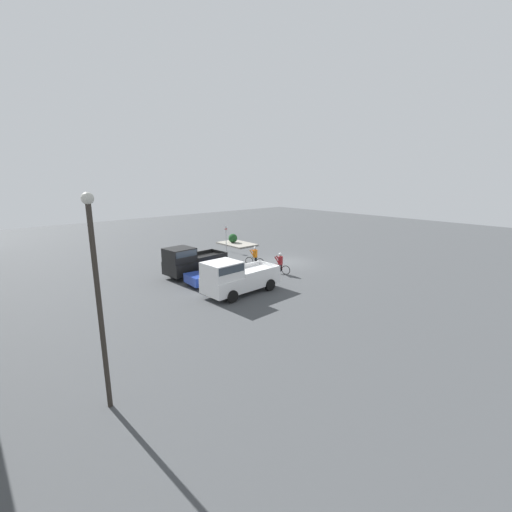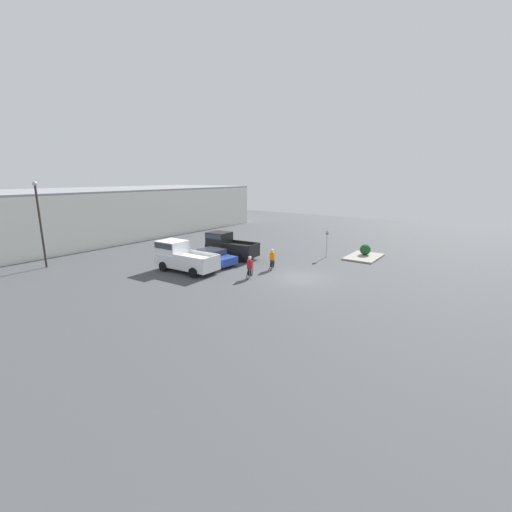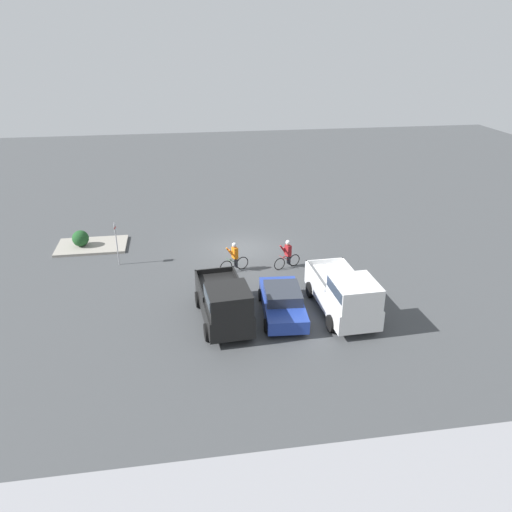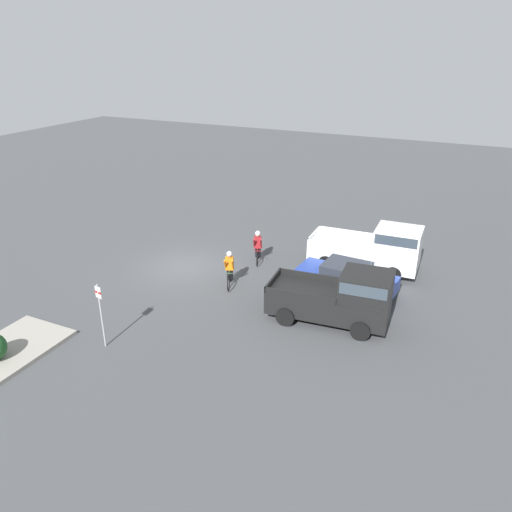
# 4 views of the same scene
# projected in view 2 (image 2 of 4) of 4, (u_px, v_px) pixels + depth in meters

# --- Properties ---
(ground_plane) EXTENTS (80.00, 80.00, 0.00)m
(ground_plane) POSITION_uv_depth(u_px,v_px,m) (300.00, 278.00, 25.54)
(ground_plane) COLOR #424447
(warehouse_building) EXTENTS (45.43, 15.44, 5.87)m
(warehouse_building) POSITION_uv_depth(u_px,v_px,m) (85.00, 214.00, 41.66)
(warehouse_building) COLOR silver
(warehouse_building) RESTS_ON ground_plane
(pickup_truck_0) EXTENTS (2.39, 5.34, 2.34)m
(pickup_truck_0) POSITION_uv_depth(u_px,v_px,m) (182.00, 256.00, 27.29)
(pickup_truck_0) COLOR white
(pickup_truck_0) RESTS_ON ground_plane
(sedan_0) EXTENTS (2.25, 4.59, 1.36)m
(sedan_0) POSITION_uv_depth(u_px,v_px,m) (212.00, 257.00, 29.28)
(sedan_0) COLOR #233D9E
(sedan_0) RESTS_ON ground_plane
(pickup_truck_1) EXTENTS (2.48, 4.97, 2.32)m
(pickup_truck_1) POSITION_uv_depth(u_px,v_px,m) (228.00, 245.00, 31.66)
(pickup_truck_1) COLOR black
(pickup_truck_1) RESTS_ON ground_plane
(cyclist_0) EXTENTS (1.68, 0.71, 1.73)m
(cyclist_0) POSITION_uv_depth(u_px,v_px,m) (272.00, 259.00, 27.71)
(cyclist_0) COLOR black
(cyclist_0) RESTS_ON ground_plane
(cyclist_1) EXTENTS (1.63, 0.70, 1.69)m
(cyclist_1) POSITION_uv_depth(u_px,v_px,m) (250.00, 267.00, 25.35)
(cyclist_1) COLOR black
(cyclist_1) RESTS_ON ground_plane
(fire_lane_sign) EXTENTS (0.08, 0.30, 2.59)m
(fire_lane_sign) POSITION_uv_depth(u_px,v_px,m) (327.00, 241.00, 31.66)
(fire_lane_sign) COLOR #9E9EA3
(fire_lane_sign) RESTS_ON ground_plane
(lamppost) EXTENTS (0.36, 0.36, 7.02)m
(lamppost) POSITION_uv_depth(u_px,v_px,m) (40.00, 218.00, 27.59)
(lamppost) COLOR #2D2823
(lamppost) RESTS_ON ground_plane
(curb_island) EXTENTS (4.22, 2.71, 0.15)m
(curb_island) POSITION_uv_depth(u_px,v_px,m) (364.00, 257.00, 31.86)
(curb_island) COLOR gray
(curb_island) RESTS_ON ground_plane
(shrub) EXTENTS (1.00, 1.00, 1.00)m
(shrub) POSITION_uv_depth(u_px,v_px,m) (365.00, 250.00, 32.26)
(shrub) COLOR #1E4C23
(shrub) RESTS_ON curb_island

